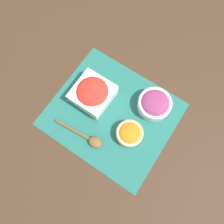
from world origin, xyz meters
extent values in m
plane|color=#422D1E|center=(0.00, 0.00, 0.00)|extent=(3.00, 3.00, 0.00)
cube|color=#236B60|center=(0.00, 0.00, 0.00)|extent=(0.53, 0.47, 0.00)
cube|color=white|center=(-0.12, 0.02, 0.04)|extent=(0.17, 0.17, 0.06)
cube|color=white|center=(-0.12, 0.02, 0.07)|extent=(0.16, 0.16, 0.00)
ellipsoid|color=red|center=(-0.12, 0.02, 0.07)|extent=(0.14, 0.14, 0.05)
cylinder|color=#C6B28E|center=(0.11, -0.04, 0.02)|extent=(0.12, 0.12, 0.04)
torus|color=#C6B28E|center=(0.11, -0.04, 0.04)|extent=(0.11, 0.11, 0.01)
ellipsoid|color=orange|center=(0.11, -0.04, 0.04)|extent=(0.09, 0.09, 0.03)
cylinder|color=silver|center=(0.13, 0.13, 0.03)|extent=(0.15, 0.15, 0.05)
torus|color=silver|center=(0.13, 0.13, 0.05)|extent=(0.14, 0.14, 0.01)
ellipsoid|color=#93386B|center=(0.13, 0.13, 0.05)|extent=(0.12, 0.12, 0.04)
cylinder|color=brown|center=(-0.09, -0.15, 0.01)|extent=(0.19, 0.03, 0.01)
ellipsoid|color=brown|center=(0.01, -0.15, 0.02)|extent=(0.06, 0.05, 0.03)
camera|label=1|loc=(0.15, -0.23, 0.93)|focal=35.00mm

